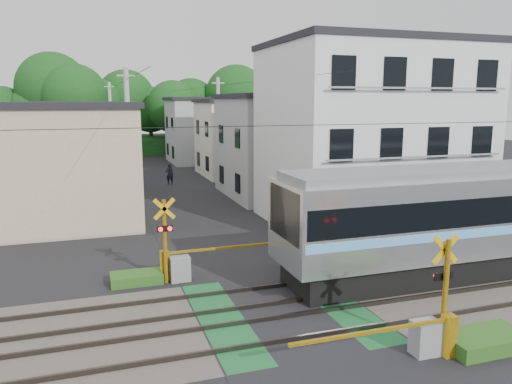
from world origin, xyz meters
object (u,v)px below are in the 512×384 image
object	(u,v)px
pedestrian	(170,174)
apartment_block	(369,134)
crossing_signal_far	(177,262)
crossing_signal_near	(430,329)

from	to	relation	value
pedestrian	apartment_block	bearing A→B (deg)	115.05
crossing_signal_far	pedestrian	size ratio (longest dim) A/B	2.96
crossing_signal_near	pedestrian	bearing A→B (deg)	94.53
apartment_block	pedestrian	world-z (taller)	apartment_block
pedestrian	crossing_signal_far	bearing A→B (deg)	78.75
crossing_signal_far	crossing_signal_near	bearing A→B (deg)	-54.71
crossing_signal_near	pedestrian	world-z (taller)	crossing_signal_near
crossing_signal_near	apartment_block	size ratio (longest dim) A/B	0.46
crossing_signal_near	pedestrian	distance (m)	28.35
crossing_signal_far	apartment_block	size ratio (longest dim) A/B	0.46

